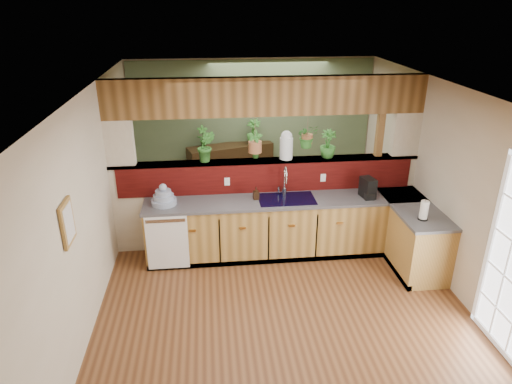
{
  "coord_description": "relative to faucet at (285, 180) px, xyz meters",
  "views": [
    {
      "loc": [
        -0.85,
        -5.01,
        3.61
      ],
      "look_at": [
        -0.23,
        0.7,
        1.15
      ],
      "focal_mm": 32.0,
      "sensor_mm": 36.0,
      "label": 1
    }
  ],
  "objects": [
    {
      "name": "wall_right",
      "position": [
        2.06,
        -1.13,
        0.16
      ],
      "size": [
        0.02,
        7.0,
        2.6
      ],
      "primitive_type": "cube",
      "color": "beige",
      "rests_on": "ground"
    },
    {
      "name": "wall_left",
      "position": [
        -2.54,
        -1.13,
        0.16
      ],
      "size": [
        0.02,
        7.0,
        2.6
      ],
      "primitive_type": "cube",
      "color": "beige",
      "rests_on": "ground"
    },
    {
      "name": "ground",
      "position": [
        -0.24,
        -1.13,
        -1.14
      ],
      "size": [
        4.6,
        7.0,
        0.01
      ],
      "primitive_type": "cube",
      "color": "brown",
      "rests_on": "ground"
    },
    {
      "name": "shelf_plant_b",
      "position": [
        -0.24,
        2.12,
        0.14
      ],
      "size": [
        0.34,
        0.34,
        0.48
      ],
      "primitive_type": "imported",
      "rotation": [
        0.0,
        0.0,
        -0.33
      ],
      "color": "#2A6523",
      "rests_on": "shelving_console"
    },
    {
      "name": "paper_towel",
      "position": [
        1.69,
        -1.0,
        -0.11
      ],
      "size": [
        0.13,
        0.13,
        0.28
      ],
      "color": "black",
      "rests_on": "countertop"
    },
    {
      "name": "header_beam",
      "position": [
        -0.24,
        0.22,
        1.18
      ],
      "size": [
        4.6,
        0.15,
        0.55
      ],
      "primitive_type": "cube",
      "color": "brown",
      "rests_on": "ground"
    },
    {
      "name": "wall_back",
      "position": [
        -0.24,
        2.37,
        0.16
      ],
      "size": [
        4.6,
        0.02,
        2.6
      ],
      "primitive_type": "cube",
      "color": "beige",
      "rests_on": "ground"
    },
    {
      "name": "ceiling",
      "position": [
        -0.24,
        -1.13,
        1.46
      ],
      "size": [
        4.6,
        7.0,
        0.01
      ],
      "primitive_type": "cube",
      "color": "brown",
      "rests_on": "ground"
    },
    {
      "name": "floor_plant",
      "position": [
        1.07,
        1.09,
        -0.73
      ],
      "size": [
        0.92,
        0.86,
        0.83
      ],
      "primitive_type": "imported",
      "rotation": [
        0.0,
        0.0,
        -0.35
      ],
      "color": "#2A6523",
      "rests_on": "ground"
    },
    {
      "name": "hanging_plant_b",
      "position": [
        0.36,
        0.22,
        0.74
      ],
      "size": [
        0.35,
        0.31,
        0.46
      ],
      "color": "brown",
      "rests_on": "header_beam"
    },
    {
      "name": "pass_through_ledge",
      "position": [
        -0.24,
        0.22,
        0.23
      ],
      "size": [
        4.6,
        0.21,
        0.04
      ],
      "primitive_type": "cube",
      "color": "brown",
      "rests_on": "ground"
    },
    {
      "name": "soap_dispenser",
      "position": [
        -0.44,
        -0.11,
        -0.15
      ],
      "size": [
        0.09,
        0.1,
        0.18
      ],
      "primitive_type": "imported",
      "rotation": [
        0.0,
        0.0,
        0.14
      ],
      "color": "#352013",
      "rests_on": "countertop"
    },
    {
      "name": "sage_backwall",
      "position": [
        -0.24,
        2.35,
        0.16
      ],
      "size": [
        4.55,
        0.02,
        2.55
      ],
      "primitive_type": "cube",
      "color": "#506545",
      "rests_on": "ground"
    },
    {
      "name": "shelf_plant_a",
      "position": [
        -1.19,
        2.12,
        0.09
      ],
      "size": [
        0.24,
        0.2,
        0.4
      ],
      "primitive_type": "imported",
      "rotation": [
        0.0,
        0.0,
        0.3
      ],
      "color": "#2A6523",
      "rests_on": "shelving_console"
    },
    {
      "name": "navy_sink",
      "position": [
        0.01,
        -0.16,
        -0.32
      ],
      "size": [
        0.82,
        0.5,
        0.18
      ],
      "color": "black",
      "rests_on": "countertop"
    },
    {
      "name": "glass_jar",
      "position": [
        0.05,
        0.22,
        0.46
      ],
      "size": [
        0.19,
        0.19,
        0.43
      ],
      "color": "silver",
      "rests_on": "pass_through_ledge"
    },
    {
      "name": "faucet",
      "position": [
        0.0,
        0.0,
        0.0
      ],
      "size": [
        0.2,
        0.2,
        0.45
      ],
      "color": "#B7B7B2",
      "rests_on": "countertop"
    },
    {
      "name": "dish_stack",
      "position": [
        -1.75,
        -0.15,
        -0.15
      ],
      "size": [
        0.36,
        0.36,
        0.31
      ],
      "color": "#8793AF",
      "rests_on": "countertop"
    },
    {
      "name": "hanging_plant_a",
      "position": [
        -0.42,
        0.22,
        0.62
      ],
      "size": [
        0.24,
        0.2,
        0.54
      ],
      "color": "brown",
      "rests_on": "header_beam"
    },
    {
      "name": "shelving_console",
      "position": [
        -0.69,
        2.12,
        -0.64
      ],
      "size": [
        1.67,
        0.9,
        1.08
      ],
      "primitive_type": "cube",
      "rotation": [
        0.0,
        0.0,
        0.31
      ],
      "color": "black",
      "rests_on": "ground"
    },
    {
      "name": "framed_print",
      "position": [
        -2.51,
        -1.93,
        0.41
      ],
      "size": [
        0.04,
        0.35,
        0.45
      ],
      "color": "olive",
      "rests_on": "wall_left"
    },
    {
      "name": "countertop",
      "position": [
        0.6,
        -0.26,
        -0.69
      ],
      "size": [
        4.14,
        1.52,
        0.9
      ],
      "color": "olive",
      "rests_on": "ground"
    },
    {
      "name": "dishwasher",
      "position": [
        -1.72,
        -0.47,
        -0.69
      ],
      "size": [
        0.58,
        0.03,
        0.82
      ],
      "color": "white",
      "rests_on": "ground"
    },
    {
      "name": "ledge_plant_right",
      "position": [
        0.68,
        0.22,
        0.46
      ],
      "size": [
        0.24,
        0.24,
        0.42
      ],
      "primitive_type": "imported",
      "rotation": [
        0.0,
        0.0,
        -0.02
      ],
      "color": "#2A6523",
      "rests_on": "pass_through_ledge"
    },
    {
      "name": "pass_through_partition",
      "position": [
        -0.21,
        0.22,
        0.05
      ],
      "size": [
        4.6,
        0.21,
        2.6
      ],
      "color": "beige",
      "rests_on": "ground"
    },
    {
      "name": "coffee_maker",
      "position": [
        1.2,
        -0.22,
        -0.11
      ],
      "size": [
        0.16,
        0.27,
        0.3
      ],
      "rotation": [
        0.0,
        0.0,
        0.2
      ],
      "color": "black",
      "rests_on": "countertop"
    },
    {
      "name": "ledge_plant_left",
      "position": [
        -1.13,
        0.22,
        0.48
      ],
      "size": [
        0.27,
        0.22,
        0.47
      ],
      "primitive_type": "imported",
      "rotation": [
        0.0,
        0.0,
        -0.04
      ],
      "color": "#2A6523",
      "rests_on": "pass_through_ledge"
    }
  ]
}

